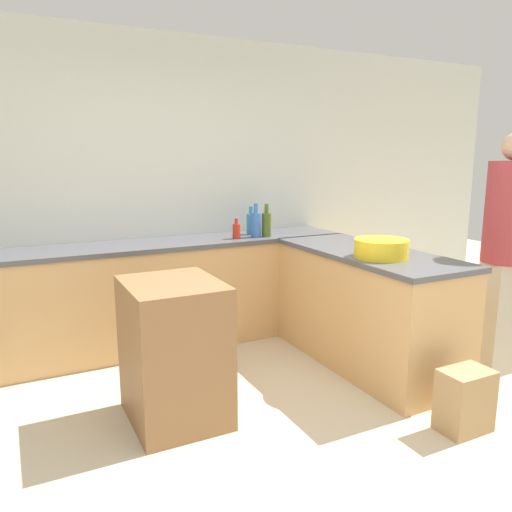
{
  "coord_description": "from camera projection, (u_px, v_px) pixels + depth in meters",
  "views": [
    {
      "loc": [
        -1.27,
        -2.04,
        1.65
      ],
      "look_at": [
        0.25,
        0.96,
        0.97
      ],
      "focal_mm": 35.0,
      "sensor_mm": 36.0,
      "label": 1
    }
  ],
  "objects": [
    {
      "name": "dish_soap_bottle",
      "position": [
        251.0,
        223.0,
        4.66
      ],
      "size": [
        0.08,
        0.08,
        0.26
      ],
      "color": "#338CBF",
      "rests_on": "counter_back"
    },
    {
      "name": "person_at_peninsula",
      "position": [
        506.0,
        247.0,
        3.69
      ],
      "size": [
        0.35,
        0.35,
        1.81
      ],
      "color": "#ADA38E",
      "rests_on": "ground_plane"
    },
    {
      "name": "hot_sauce_bottle",
      "position": [
        236.0,
        231.0,
        4.42
      ],
      "size": [
        0.07,
        0.07,
        0.18
      ],
      "color": "red",
      "rests_on": "counter_back"
    },
    {
      "name": "olive_oil_bottle",
      "position": [
        267.0,
        224.0,
        4.54
      ],
      "size": [
        0.09,
        0.09,
        0.3
      ],
      "color": "#475B1E",
      "rests_on": "counter_back"
    },
    {
      "name": "mixing_bowl",
      "position": [
        381.0,
        248.0,
        3.6
      ],
      "size": [
        0.39,
        0.39,
        0.13
      ],
      "color": "yellow",
      "rests_on": "counter_peninsula"
    },
    {
      "name": "wall_back",
      "position": [
        160.0,
        189.0,
        4.51
      ],
      "size": [
        8.0,
        0.06,
        2.7
      ],
      "color": "silver",
      "rests_on": "ground_plane"
    },
    {
      "name": "vinegar_bottle_clear",
      "position": [
        265.0,
        223.0,
        4.72
      ],
      "size": [
        0.07,
        0.07,
        0.25
      ],
      "color": "silver",
      "rests_on": "counter_back"
    },
    {
      "name": "island_table",
      "position": [
        174.0,
        351.0,
        3.11
      ],
      "size": [
        0.56,
        0.67,
        0.89
      ],
      "color": "brown",
      "rests_on": "ground_plane"
    },
    {
      "name": "counter_peninsula",
      "position": [
        366.0,
        307.0,
        3.96
      ],
      "size": [
        0.69,
        1.68,
        0.92
      ],
      "color": "tan",
      "rests_on": "ground_plane"
    },
    {
      "name": "counter_back",
      "position": [
        174.0,
        292.0,
        4.4
      ],
      "size": [
        3.15,
        0.61,
        0.92
      ],
      "color": "tan",
      "rests_on": "ground_plane"
    },
    {
      "name": "water_bottle_blue",
      "position": [
        256.0,
        224.0,
        4.5
      ],
      "size": [
        0.09,
        0.09,
        0.31
      ],
      "color": "#386BB7",
      "rests_on": "counter_back"
    },
    {
      "name": "paper_bag",
      "position": [
        465.0,
        400.0,
        3.01
      ],
      "size": [
        0.31,
        0.21,
        0.39
      ],
      "color": "#A88456",
      "rests_on": "ground_plane"
    },
    {
      "name": "ground_plane",
      "position": [
        295.0,
        468.0,
        2.67
      ],
      "size": [
        14.0,
        14.0,
        0.0
      ],
      "primitive_type": "plane",
      "color": "beige"
    }
  ]
}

